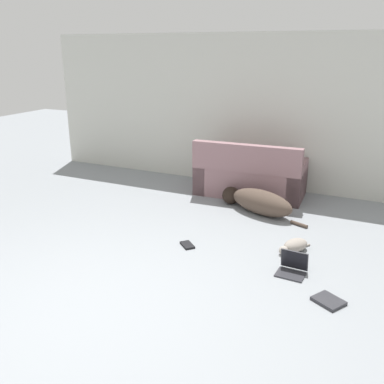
{
  "coord_description": "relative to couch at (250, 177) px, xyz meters",
  "views": [
    {
      "loc": [
        2.16,
        -2.64,
        2.24
      ],
      "look_at": [
        0.1,
        1.78,
        0.59
      ],
      "focal_mm": 40.0,
      "sensor_mm": 36.0,
      "label": 1
    }
  ],
  "objects": [
    {
      "name": "laptop_open",
      "position": [
        1.18,
        -2.2,
        -0.22
      ],
      "size": [
        0.3,
        0.27,
        0.23
      ],
      "rotation": [
        0.0,
        0.0,
        -0.05
      ],
      "color": "#2D2D33",
      "rests_on": "ground_plane"
    },
    {
      "name": "cat",
      "position": [
        1.09,
        -1.7,
        -0.22
      ],
      "size": [
        0.34,
        0.46,
        0.14
      ],
      "rotation": [
        0.0,
        0.0,
        4.17
      ],
      "color": "gray",
      "rests_on": "ground_plane"
    },
    {
      "name": "laptop_closed",
      "position": [
        1.61,
        -2.62,
        -0.28
      ],
      "size": [
        0.33,
        0.32,
        0.03
      ],
      "rotation": [
        0.0,
        0.0,
        -0.53
      ],
      "color": "#2D2D33",
      "rests_on": "ground_plane"
    },
    {
      "name": "dog",
      "position": [
        0.34,
        -0.68,
        -0.13
      ],
      "size": [
        1.41,
        0.73,
        0.34
      ],
      "rotation": [
        0.0,
        0.0,
        2.78
      ],
      "color": "#4C3D33",
      "rests_on": "ground_plane"
    },
    {
      "name": "wall_back",
      "position": [
        -0.25,
        0.55,
        0.95
      ],
      "size": [
        7.56,
        0.06,
        2.48
      ],
      "color": "beige",
      "rests_on": "ground_plane"
    },
    {
      "name": "ground_plane",
      "position": [
        -0.25,
        -3.62,
        -0.29
      ],
      "size": [
        20.0,
        20.0,
        0.0
      ],
      "primitive_type": "plane",
      "color": "gray"
    },
    {
      "name": "couch",
      "position": [
        0.0,
        0.0,
        0.0
      ],
      "size": [
        1.71,
        0.86,
        0.88
      ],
      "rotation": [
        0.0,
        0.0,
        3.19
      ],
      "color": "gray",
      "rests_on": "ground_plane"
    },
    {
      "name": "book_black",
      "position": [
        -0.09,
        -2.1,
        -0.28
      ],
      "size": [
        0.23,
        0.23,
        0.02
      ],
      "rotation": [
        0.0,
        0.0,
        -0.74
      ],
      "color": "black",
      "rests_on": "ground_plane"
    }
  ]
}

